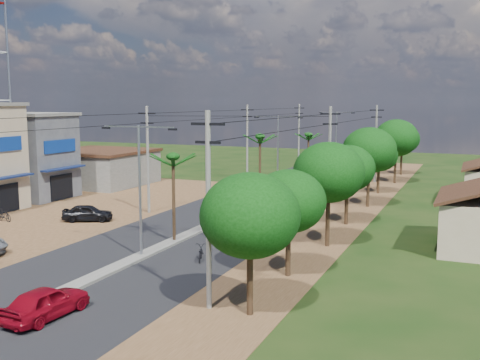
% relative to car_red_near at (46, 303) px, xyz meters
% --- Properties ---
extents(ground, '(160.00, 160.00, 0.00)m').
position_rel_car_red_near_xyz_m(ground, '(-1.50, 9.82, -0.71)').
color(ground, black).
rests_on(ground, ground).
extents(road, '(12.00, 110.00, 0.04)m').
position_rel_car_red_near_xyz_m(road, '(-1.50, 24.82, -0.69)').
color(road, black).
rests_on(road, ground).
extents(median, '(1.00, 90.00, 0.18)m').
position_rel_car_red_near_xyz_m(median, '(-1.50, 27.82, -0.62)').
color(median, '#605E56').
rests_on(median, ground).
extents(dirt_lot_west, '(18.00, 46.00, 0.04)m').
position_rel_car_red_near_xyz_m(dirt_lot_west, '(-16.50, 17.82, -0.69)').
color(dirt_lot_west, '#53361C').
rests_on(dirt_lot_west, ground).
extents(dirt_shoulder_east, '(5.00, 90.00, 0.03)m').
position_rel_car_red_near_xyz_m(dirt_shoulder_east, '(7.00, 24.82, -0.69)').
color(dirt_shoulder_east, '#53361C').
rests_on(dirt_shoulder_east, ground).
extents(shophouse_grey, '(9.00, 6.40, 8.30)m').
position_rel_car_red_near_xyz_m(shophouse_grey, '(-23.48, 23.82, 3.45)').
color(shophouse_grey, '#46484D').
rests_on(shophouse_grey, ground).
extents(low_shed, '(10.40, 10.40, 3.95)m').
position_rel_car_red_near_xyz_m(low_shed, '(-22.50, 33.82, 1.26)').
color(low_shed, '#605E56').
rests_on(low_shed, ground).
extents(tree_east_a, '(4.40, 4.40, 6.37)m').
position_rel_car_red_near_xyz_m(tree_east_a, '(8.00, 3.82, 3.78)').
color(tree_east_a, black).
rests_on(tree_east_a, ground).
extents(tree_east_b, '(4.00, 4.00, 5.83)m').
position_rel_car_red_near_xyz_m(tree_east_b, '(7.80, 9.82, 3.41)').
color(tree_east_b, black).
rests_on(tree_east_b, ground).
extents(tree_east_c, '(4.60, 4.60, 6.83)m').
position_rel_car_red_near_xyz_m(tree_east_c, '(8.20, 16.82, 4.16)').
color(tree_east_c, black).
rests_on(tree_east_c, ground).
extents(tree_east_d, '(4.20, 4.20, 6.13)m').
position_rel_car_red_near_xyz_m(tree_east_d, '(7.90, 23.82, 3.63)').
color(tree_east_d, black).
rests_on(tree_east_d, ground).
extents(tree_east_e, '(4.80, 4.80, 7.14)m').
position_rel_car_red_near_xyz_m(tree_east_e, '(8.10, 31.82, 4.38)').
color(tree_east_e, black).
rests_on(tree_east_e, ground).
extents(tree_east_f, '(3.80, 3.80, 5.52)m').
position_rel_car_red_near_xyz_m(tree_east_f, '(7.70, 39.82, 3.18)').
color(tree_east_f, black).
rests_on(tree_east_f, ground).
extents(tree_east_g, '(5.00, 5.00, 7.38)m').
position_rel_car_red_near_xyz_m(tree_east_g, '(8.30, 47.82, 4.53)').
color(tree_east_g, black).
rests_on(tree_east_g, ground).
extents(tree_east_h, '(4.40, 4.40, 6.52)m').
position_rel_car_red_near_xyz_m(tree_east_h, '(8.00, 55.82, 3.93)').
color(tree_east_h, black).
rests_on(tree_east_h, ground).
extents(palm_median_near, '(2.00, 2.00, 6.15)m').
position_rel_car_red_near_xyz_m(palm_median_near, '(-1.50, 13.82, 4.83)').
color(palm_median_near, black).
rests_on(palm_median_near, ground).
extents(palm_median_mid, '(2.00, 2.00, 6.55)m').
position_rel_car_red_near_xyz_m(palm_median_mid, '(-1.50, 29.82, 5.19)').
color(palm_median_mid, black).
rests_on(palm_median_mid, ground).
extents(palm_median_far, '(2.00, 2.00, 5.85)m').
position_rel_car_red_near_xyz_m(palm_median_far, '(-1.50, 45.82, 4.55)').
color(palm_median_far, black).
rests_on(palm_median_far, ground).
extents(streetlight_near, '(5.10, 0.18, 8.00)m').
position_rel_car_red_near_xyz_m(streetlight_near, '(-1.50, 9.82, 4.08)').
color(streetlight_near, gray).
rests_on(streetlight_near, ground).
extents(streetlight_mid, '(5.10, 0.18, 8.00)m').
position_rel_car_red_near_xyz_m(streetlight_mid, '(-1.50, 34.82, 4.08)').
color(streetlight_mid, gray).
rests_on(streetlight_mid, ground).
extents(streetlight_far, '(5.10, 0.18, 8.00)m').
position_rel_car_red_near_xyz_m(streetlight_far, '(-1.50, 59.82, 4.08)').
color(streetlight_far, gray).
rests_on(streetlight_far, ground).
extents(utility_pole_w_b, '(1.60, 0.24, 9.00)m').
position_rel_car_red_near_xyz_m(utility_pole_w_b, '(-8.50, 21.82, 4.05)').
color(utility_pole_w_b, '#605E56').
rests_on(utility_pole_w_b, ground).
extents(utility_pole_w_c, '(1.60, 0.24, 9.00)m').
position_rel_car_red_near_xyz_m(utility_pole_w_c, '(-8.50, 43.82, 4.05)').
color(utility_pole_w_c, '#605E56').
rests_on(utility_pole_w_c, ground).
extents(utility_pole_w_d, '(1.60, 0.24, 9.00)m').
position_rel_car_red_near_xyz_m(utility_pole_w_d, '(-8.50, 64.82, 4.05)').
color(utility_pole_w_d, '#605E56').
rests_on(utility_pole_w_d, ground).
extents(utility_pole_e_a, '(1.60, 0.24, 9.00)m').
position_rel_car_red_near_xyz_m(utility_pole_e_a, '(6.00, 3.82, 4.05)').
color(utility_pole_e_a, '#605E56').
rests_on(utility_pole_e_a, ground).
extents(utility_pole_e_b, '(1.60, 0.24, 9.00)m').
position_rel_car_red_near_xyz_m(utility_pole_e_b, '(6.00, 25.82, 4.05)').
color(utility_pole_e_b, '#605E56').
rests_on(utility_pole_e_b, ground).
extents(utility_pole_e_c, '(1.60, 0.24, 9.00)m').
position_rel_car_red_near_xyz_m(utility_pole_e_c, '(6.00, 47.82, 4.05)').
color(utility_pole_e_c, '#605E56').
rests_on(utility_pole_e_c, ground).
extents(car_red_near, '(1.96, 4.26, 1.41)m').
position_rel_car_red_near_xyz_m(car_red_near, '(0.00, 0.00, 0.00)').
color(car_red_near, maroon).
rests_on(car_red_near, ground).
extents(car_silver_mid, '(1.65, 4.45, 1.45)m').
position_rel_car_red_near_xyz_m(car_silver_mid, '(0.00, 22.25, 0.02)').
color(car_silver_mid, gray).
rests_on(car_silver_mid, ground).
extents(car_white_far, '(2.59, 4.66, 1.28)m').
position_rel_car_red_near_xyz_m(car_white_far, '(-3.00, 29.83, -0.07)').
color(car_white_far, silver).
rests_on(car_white_far, ground).
extents(car_parked_dark, '(4.16, 3.04, 1.32)m').
position_rel_car_red_near_xyz_m(car_parked_dark, '(-11.09, 16.99, -0.05)').
color(car_parked_dark, black).
rests_on(car_parked_dark, ground).
extents(moto_rider_east, '(1.21, 1.84, 0.91)m').
position_rel_car_red_near_xyz_m(moto_rider_east, '(2.12, 10.53, -0.25)').
color(moto_rider_east, black).
rests_on(moto_rider_east, ground).
extents(moto_rider_west_a, '(1.19, 1.80, 0.90)m').
position_rel_car_red_near_xyz_m(moto_rider_west_a, '(-2.70, 31.93, -0.26)').
color(moto_rider_west_a, black).
rests_on(moto_rider_west_a, ground).
extents(moto_rider_west_b, '(0.70, 1.72, 1.01)m').
position_rel_car_red_near_xyz_m(moto_rider_west_b, '(-2.70, 36.11, -0.20)').
color(moto_rider_west_b, black).
rests_on(moto_rider_west_b, ground).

